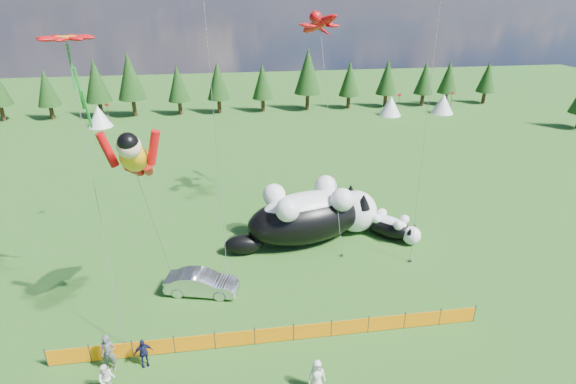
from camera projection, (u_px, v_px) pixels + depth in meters
name	position (u px, v px, depth m)	size (l,w,h in m)	color
ground	(268.00, 305.00, 25.88)	(160.00, 160.00, 0.00)	#0B3209
safety_fence	(274.00, 335.00, 22.97)	(22.06, 0.06, 1.10)	#262626
tree_line	(234.00, 85.00, 64.77)	(90.00, 4.00, 8.00)	black
festival_tents	(315.00, 108.00, 62.82)	(50.00, 3.20, 2.80)	white
cat_large	(313.00, 214.00, 32.00)	(11.52, 6.06, 4.21)	black
cat_small	(392.00, 227.00, 32.66)	(3.99, 3.93, 1.80)	black
car	(202.00, 283.00, 26.68)	(1.50, 4.29, 1.41)	silver
spectator_a	(108.00, 353.00, 21.16)	(0.72, 0.47, 1.98)	#515256
spectator_b	(107.00, 379.00, 19.98)	(0.78, 0.46, 1.60)	white
spectator_c	(143.00, 353.00, 21.46)	(0.90, 0.46, 1.54)	#16193D
spectator_e	(317.00, 376.00, 20.12)	(0.82, 0.53, 1.67)	white
superhero_kite	(135.00, 158.00, 20.79)	(4.09, 5.58, 11.63)	orange
gecko_kite	(319.00, 24.00, 31.24)	(4.83, 10.39, 16.24)	#BF090D
flower_kite	(67.00, 42.00, 20.40)	(3.28, 5.61, 15.04)	#BF090D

